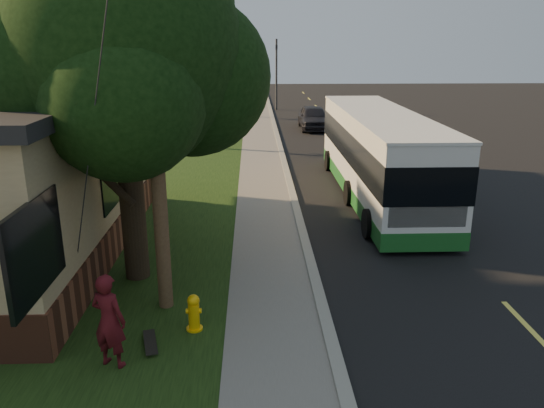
{
  "coord_description": "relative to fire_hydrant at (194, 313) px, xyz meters",
  "views": [
    {
      "loc": [
        -1.42,
        -9.18,
        5.48
      ],
      "look_at": [
        -0.96,
        3.57,
        1.5
      ],
      "focal_mm": 35.0,
      "sensor_mm": 36.0,
      "label": 1
    }
  ],
  "objects": [
    {
      "name": "traffic_signal",
      "position": [
        3.1,
        34.0,
        2.73
      ],
      "size": [
        0.18,
        0.22,
        5.5
      ],
      "color": "#2D2D30",
      "rests_on": "ground"
    },
    {
      "name": "sidewalk",
      "position": [
        1.6,
        10.0,
        -0.39
      ],
      "size": [
        2.0,
        80.0,
        0.08
      ],
      "primitive_type": "cube",
      "color": "slate",
      "rests_on": "ground"
    },
    {
      "name": "dumpster",
      "position": [
        -5.55,
        5.67,
        0.31
      ],
      "size": [
        1.74,
        1.46,
        1.4
      ],
      "color": "black",
      "rests_on": "building_lot"
    },
    {
      "name": "bare_tree_far",
      "position": [
        -0.4,
        30.0,
        1.57
      ],
      "size": [
        1.38,
        1.21,
        4.03
      ],
      "color": "black",
      "rests_on": "grass_verge"
    },
    {
      "name": "grass_verge",
      "position": [
        -1.9,
        10.0,
        -0.4
      ],
      "size": [
        5.0,
        80.0,
        0.07
      ],
      "primitive_type": "cube",
      "color": "black",
      "rests_on": "ground"
    },
    {
      "name": "leafy_tree",
      "position": [
        -1.57,
        2.65,
        4.73
      ],
      "size": [
        6.3,
        6.0,
        7.8
      ],
      "color": "black",
      "rests_on": "grass_verge"
    },
    {
      "name": "curb",
      "position": [
        2.6,
        10.0,
        -0.37
      ],
      "size": [
        0.25,
        80.0,
        0.12
      ],
      "primitive_type": "cube",
      "color": "gray",
      "rests_on": "ground"
    },
    {
      "name": "transit_bus",
      "position": [
        5.63,
        9.1,
        1.19
      ],
      "size": [
        2.6,
        11.26,
        3.05
      ],
      "color": "silver",
      "rests_on": "ground"
    },
    {
      "name": "ground",
      "position": [
        2.6,
        0.0,
        -0.43
      ],
      "size": [
        120.0,
        120.0,
        0.0
      ],
      "primitive_type": "plane",
      "color": "black",
      "rests_on": "ground"
    },
    {
      "name": "bare_tree_near",
      "position": [
        -0.9,
        18.0,
        1.72
      ],
      "size": [
        1.38,
        1.21,
        4.31
      ],
      "color": "black",
      "rests_on": "grass_verge"
    },
    {
      "name": "utility_pole",
      "position": [
        -0.71,
        0.99,
        4.2
      ],
      "size": [
        2.86,
        3.21,
        9.07
      ],
      "color": "#473321",
      "rests_on": "ground"
    },
    {
      "name": "distant_car",
      "position": [
        5.02,
        24.3,
        0.31
      ],
      "size": [
        1.75,
        4.34,
        1.48
      ],
      "primitive_type": "imported",
      "rotation": [
        0.0,
        0.0,
        0.0
      ],
      "color": "black",
      "rests_on": "ground"
    },
    {
      "name": "road",
      "position": [
        6.6,
        10.0,
        -0.43
      ],
      "size": [
        8.0,
        80.0,
        0.01
      ],
      "primitive_type": "cube",
      "color": "black",
      "rests_on": "ground"
    },
    {
      "name": "fire_hydrant",
      "position": [
        0.0,
        0.0,
        0.0
      ],
      "size": [
        0.32,
        0.32,
        0.74
      ],
      "color": "#F5B60C",
      "rests_on": "grass_verge"
    },
    {
      "name": "skateboard_main",
      "position": [
        -0.76,
        -0.54,
        -0.3
      ],
      "size": [
        0.43,
        0.89,
        0.08
      ],
      "color": "black",
      "rests_on": "grass_verge"
    },
    {
      "name": "skateboarder",
      "position": [
        -1.29,
        -1.12,
        0.49
      ],
      "size": [
        0.73,
        0.6,
        1.71
      ],
      "primitive_type": "imported",
      "rotation": [
        0.0,
        0.0,
        2.78
      ],
      "color": "#490E14",
      "rests_on": "grass_verge"
    }
  ]
}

